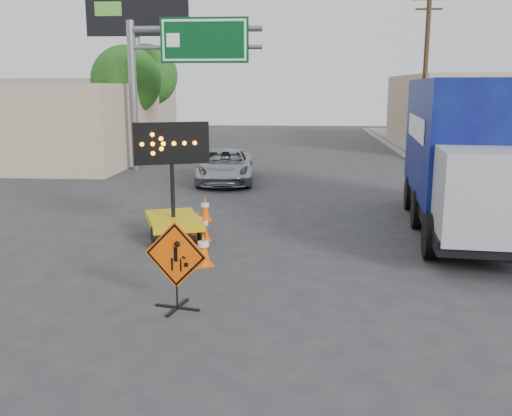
# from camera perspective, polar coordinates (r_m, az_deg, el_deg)

# --- Properties ---
(ground) EXTENTS (100.00, 100.00, 0.00)m
(ground) POSITION_cam_1_polar(r_m,az_deg,el_deg) (9.32, -3.50, -12.41)
(ground) COLOR #2D2D30
(ground) RESTS_ON ground
(curb_right) EXTENTS (0.40, 60.00, 0.12)m
(curb_right) POSITION_cam_1_polar(r_m,az_deg,el_deg) (24.46, 18.46, 2.48)
(curb_right) COLOR gray
(curb_right) RESTS_ON ground
(sidewalk_right) EXTENTS (4.00, 60.00, 0.15)m
(sidewalk_right) POSITION_cam_1_polar(r_m,az_deg,el_deg) (25.12, 23.56, 2.37)
(sidewalk_right) COLOR gray
(sidewalk_right) RESTS_ON ground
(storefront_left_near) EXTENTS (14.00, 10.00, 4.00)m
(storefront_left_near) POSITION_cam_1_polar(r_m,az_deg,el_deg) (32.26, -24.06, 7.70)
(storefront_left_near) COLOR tan
(storefront_left_near) RESTS_ON ground
(storefront_left_far) EXTENTS (12.00, 10.00, 4.40)m
(storefront_left_far) POSITION_cam_1_polar(r_m,az_deg,el_deg) (45.42, -16.85, 9.43)
(storefront_left_far) COLOR gray
(storefront_left_far) RESTS_ON ground
(building_right_far) EXTENTS (10.00, 14.00, 4.60)m
(building_right_far) POSITION_cam_1_polar(r_m,az_deg,el_deg) (40.21, 21.63, 8.98)
(building_right_far) COLOR tan
(building_right_far) RESTS_ON ground
(highway_gantry) EXTENTS (6.18, 0.38, 6.90)m
(highway_gantry) POSITION_cam_1_polar(r_m,az_deg,el_deg) (26.98, -8.02, 14.50)
(highway_gantry) COLOR slate
(highway_gantry) RESTS_ON ground
(billboard) EXTENTS (6.10, 0.54, 9.85)m
(billboard) POSITION_cam_1_polar(r_m,az_deg,el_deg) (35.75, -11.77, 17.40)
(billboard) COLOR slate
(billboard) RESTS_ON ground
(utility_pole_far) EXTENTS (1.80, 0.26, 9.00)m
(utility_pole_far) POSITION_cam_1_polar(r_m,az_deg,el_deg) (33.12, 16.57, 12.98)
(utility_pole_far) COLOR #442C1D
(utility_pole_far) RESTS_ON ground
(tree_left_near) EXTENTS (3.71, 3.71, 6.03)m
(tree_left_near) POSITION_cam_1_polar(r_m,az_deg,el_deg) (31.76, -12.84, 12.29)
(tree_left_near) COLOR #442C1D
(tree_left_near) RESTS_ON ground
(tree_left_far) EXTENTS (4.10, 4.10, 6.66)m
(tree_left_far) POSITION_cam_1_polar(r_m,az_deg,el_deg) (39.74, -10.86, 12.89)
(tree_left_far) COLOR #442C1D
(tree_left_far) RESTS_ON ground
(construction_sign) EXTENTS (1.17, 0.84, 1.59)m
(construction_sign) POSITION_cam_1_polar(r_m,az_deg,el_deg) (10.08, -8.00, -5.47)
(construction_sign) COLOR black
(construction_sign) RESTS_ON ground
(arrow_board) EXTENTS (1.91, 2.41, 3.00)m
(arrow_board) POSITION_cam_1_polar(r_m,az_deg,el_deg) (14.83, -8.27, -0.50)
(arrow_board) COLOR #C9A30B
(arrow_board) RESTS_ON ground
(pickup_truck) EXTENTS (2.63, 5.01, 1.35)m
(pickup_truck) POSITION_cam_1_polar(r_m,az_deg,el_deg) (23.45, -3.10, 4.21)
(pickup_truck) COLOR #A4A7AB
(pickup_truck) RESTS_ON ground
(box_truck) EXTENTS (3.39, 8.76, 4.06)m
(box_truck) POSITION_cam_1_polar(r_m,az_deg,el_deg) (16.32, 20.35, 4.19)
(box_truck) COLOR black
(box_truck) RESTS_ON ground
(cone_a) EXTENTS (0.51, 0.51, 0.77)m
(cone_a) POSITION_cam_1_polar(r_m,az_deg,el_deg) (12.56, -5.27, -4.06)
(cone_a) COLOR #F95405
(cone_a) RESTS_ON ground
(cone_b) EXTENTS (0.45, 0.45, 0.72)m
(cone_b) POSITION_cam_1_polar(r_m,az_deg,el_deg) (14.58, -5.25, -1.88)
(cone_b) COLOR #F95405
(cone_b) RESTS_ON ground
(cone_c) EXTENTS (0.36, 0.36, 0.65)m
(cone_c) POSITION_cam_1_polar(r_m,az_deg,el_deg) (15.21, -5.83, -1.45)
(cone_c) COLOR #F95405
(cone_c) RESTS_ON ground
(cone_d) EXTENTS (0.44, 0.44, 0.73)m
(cone_d) POSITION_cam_1_polar(r_m,az_deg,el_deg) (16.75, -5.12, -0.03)
(cone_d) COLOR #F95405
(cone_d) RESTS_ON ground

